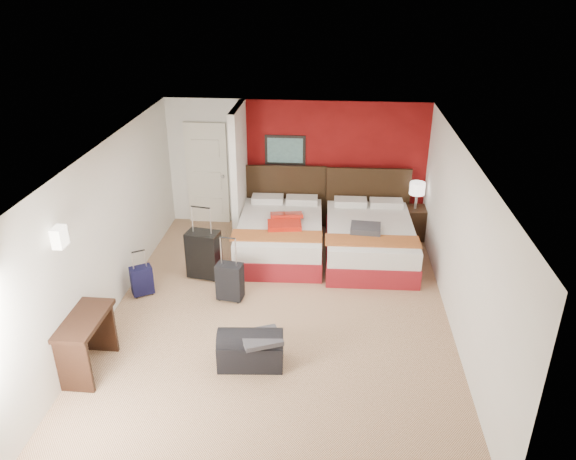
# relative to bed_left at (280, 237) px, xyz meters

# --- Properties ---
(ground) EXTENTS (6.50, 6.50, 0.00)m
(ground) POSITION_rel_bed_left_xyz_m (0.18, -1.93, -0.32)
(ground) COLOR tan
(ground) RESTS_ON ground
(room_walls) EXTENTS (5.02, 6.52, 2.50)m
(room_walls) POSITION_rel_bed_left_xyz_m (-1.23, -0.51, 0.94)
(room_walls) COLOR white
(room_walls) RESTS_ON ground
(red_accent_panel) EXTENTS (3.50, 0.04, 2.50)m
(red_accent_panel) POSITION_rel_bed_left_xyz_m (0.93, 1.30, 0.93)
(red_accent_panel) COLOR maroon
(red_accent_panel) RESTS_ON ground
(partition_wall) EXTENTS (0.12, 1.20, 2.50)m
(partition_wall) POSITION_rel_bed_left_xyz_m (-0.82, 0.68, 0.93)
(partition_wall) COLOR silver
(partition_wall) RESTS_ON ground
(entry_door) EXTENTS (0.82, 0.06, 2.05)m
(entry_door) POSITION_rel_bed_left_xyz_m (-1.57, 1.27, 0.71)
(entry_door) COLOR silver
(entry_door) RESTS_ON ground
(bed_left) EXTENTS (1.57, 2.18, 0.64)m
(bed_left) POSITION_rel_bed_left_xyz_m (0.00, 0.00, 0.00)
(bed_left) COLOR white
(bed_left) RESTS_ON ground
(bed_right) EXTENTS (1.57, 2.20, 0.65)m
(bed_right) POSITION_rel_bed_left_xyz_m (1.58, -0.06, 0.01)
(bed_right) COLOR silver
(bed_right) RESTS_ON ground
(red_suitcase_open) EXTENTS (0.68, 0.86, 0.10)m
(red_suitcase_open) POSITION_rel_bed_left_xyz_m (0.10, -0.10, 0.37)
(red_suitcase_open) COLOR red
(red_suitcase_open) RESTS_ON bed_left
(jacket_bundle) EXTENTS (0.53, 0.43, 0.12)m
(jacket_bundle) POSITION_rel_bed_left_xyz_m (1.48, -0.36, 0.39)
(jacket_bundle) COLOR #3D3D42
(jacket_bundle) RESTS_ON bed_right
(nightstand) EXTENTS (0.47, 0.47, 0.61)m
(nightstand) POSITION_rel_bed_left_xyz_m (2.47, 0.85, -0.01)
(nightstand) COLOR black
(nightstand) RESTS_ON ground
(table_lamp) EXTENTS (0.34, 0.34, 0.51)m
(table_lamp) POSITION_rel_bed_left_xyz_m (2.47, 0.85, 0.55)
(table_lamp) COLOR beige
(table_lamp) RESTS_ON nightstand
(suitcase_black) EXTENTS (0.58, 0.42, 0.79)m
(suitcase_black) POSITION_rel_bed_left_xyz_m (-1.18, -0.96, 0.07)
(suitcase_black) COLOR black
(suitcase_black) RESTS_ON ground
(suitcase_charcoal) EXTENTS (0.43, 0.30, 0.58)m
(suitcase_charcoal) POSITION_rel_bed_left_xyz_m (-0.63, -1.62, -0.03)
(suitcase_charcoal) COLOR black
(suitcase_charcoal) RESTS_ON ground
(suitcase_navy) EXTENTS (0.39, 0.34, 0.46)m
(suitcase_navy) POSITION_rel_bed_left_xyz_m (-2.03, -1.60, -0.09)
(suitcase_navy) COLOR black
(suitcase_navy) RESTS_ON ground
(duffel_bag) EXTENTS (0.87, 0.51, 0.42)m
(duffel_bag) POSITION_rel_bed_left_xyz_m (-0.08, -3.14, -0.11)
(duffel_bag) COLOR black
(duffel_bag) RESTS_ON ground
(jacket_draped) EXTENTS (0.60, 0.56, 0.06)m
(jacket_draped) POSITION_rel_bed_left_xyz_m (0.07, -3.19, 0.14)
(jacket_draped) COLOR #3D3C41
(jacket_draped) RESTS_ON duffel_bag
(desk) EXTENTS (0.49, 0.96, 0.79)m
(desk) POSITION_rel_bed_left_xyz_m (-2.12, -3.43, 0.08)
(desk) COLOR black
(desk) RESTS_ON ground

